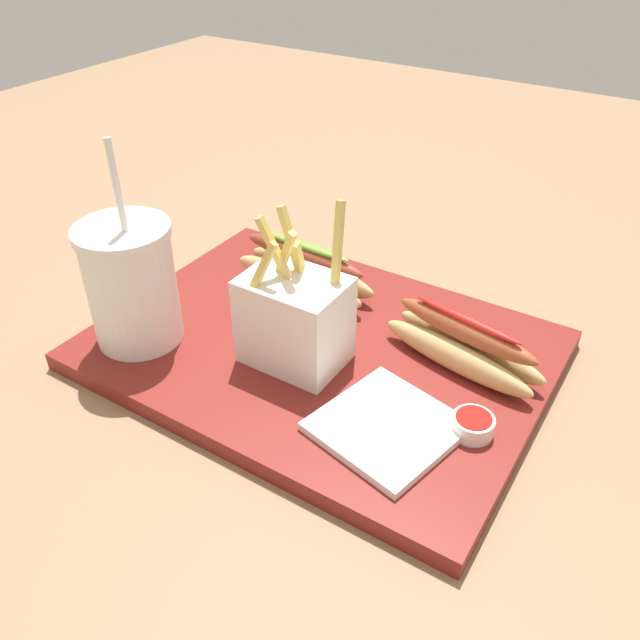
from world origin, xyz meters
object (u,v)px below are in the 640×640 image
at_px(soda_cup, 132,284).
at_px(fries_basket, 295,319).
at_px(ketchup_cup_1, 473,424).
at_px(hot_dog_2, 463,345).
at_px(hot_dog_1, 304,271).
at_px(napkin_stack, 387,427).

distance_m(soda_cup, fries_basket, 0.18).
distance_m(fries_basket, ketchup_cup_1, 0.20).
bearing_deg(soda_cup, ketchup_cup_1, 8.57).
height_order(fries_basket, ketchup_cup_1, fries_basket).
height_order(hot_dog_2, ketchup_cup_1, hot_dog_2).
bearing_deg(soda_cup, hot_dog_2, 24.50).
relative_size(fries_basket, hot_dog_1, 0.94).
bearing_deg(ketchup_cup_1, hot_dog_1, 155.17).
relative_size(hot_dog_2, napkin_stack, 1.56).
relative_size(soda_cup, napkin_stack, 1.93).
distance_m(hot_dog_2, ketchup_cup_1, 0.10).
bearing_deg(fries_basket, hot_dog_2, 29.25).
bearing_deg(ketchup_cup_1, hot_dog_2, 117.96).
height_order(soda_cup, napkin_stack, soda_cup).
bearing_deg(hot_dog_1, napkin_stack, -39.13).
bearing_deg(napkin_stack, soda_cup, -176.87).
relative_size(hot_dog_2, ketchup_cup_1, 4.66).
xyz_separation_m(soda_cup, hot_dog_2, (0.31, 0.14, -0.04)).
distance_m(soda_cup, hot_dog_1, 0.21).
distance_m(hot_dog_1, ketchup_cup_1, 0.29).
relative_size(fries_basket, hot_dog_2, 0.96).
xyz_separation_m(soda_cup, napkin_stack, (0.29, 0.02, -0.06)).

